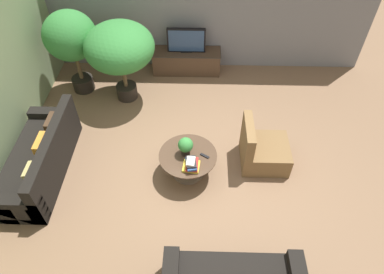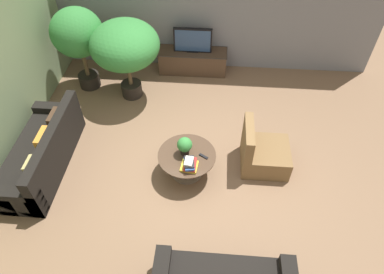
{
  "view_description": "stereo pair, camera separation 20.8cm",
  "coord_description": "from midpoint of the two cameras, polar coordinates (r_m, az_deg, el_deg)",
  "views": [
    {
      "loc": [
        0.05,
        -3.68,
        4.67
      ],
      "look_at": [
        -0.06,
        0.28,
        0.55
      ],
      "focal_mm": 32.0,
      "sensor_mm": 36.0,
      "label": 1
    },
    {
      "loc": [
        0.26,
        -3.67,
        4.67
      ],
      "look_at": [
        -0.06,
        0.28,
        0.55
      ],
      "focal_mm": 32.0,
      "sensor_mm": 36.0,
      "label": 2
    }
  ],
  "objects": [
    {
      "name": "remote_black",
      "position": [
        5.54,
        1.05,
        -3.18
      ],
      "size": [
        0.16,
        0.12,
        0.02
      ],
      "primitive_type": "cube",
      "rotation": [
        0.0,
        0.0,
        1.01
      ],
      "color": "black",
      "rests_on": "coffee_table"
    },
    {
      "name": "television",
      "position": [
        7.68,
        -1.76,
        15.78
      ],
      "size": [
        0.83,
        0.13,
        0.55
      ],
      "color": "black",
      "rests_on": "media_console"
    },
    {
      "name": "media_console",
      "position": [
        7.95,
        -1.68,
        12.55
      ],
      "size": [
        1.53,
        0.5,
        0.52
      ],
      "color": "#473323",
      "rests_on": "ground"
    },
    {
      "name": "potted_palm_tall",
      "position": [
        7.31,
        -20.36,
        15.1
      ],
      "size": [
        1.03,
        1.03,
        1.77
      ],
      "color": "black",
      "rests_on": "ground"
    },
    {
      "name": "back_wall_stone",
      "position": [
        7.63,
        0.28,
        21.58
      ],
      "size": [
        7.4,
        0.12,
        3.0
      ],
      "primitive_type": "cube",
      "color": "slate",
      "rests_on": "ground"
    },
    {
      "name": "book_stack",
      "position": [
        5.36,
        -1.23,
        -4.58
      ],
      "size": [
        0.29,
        0.32,
        0.16
      ],
      "color": "gold",
      "rests_on": "coffee_table"
    },
    {
      "name": "armchair_wicker",
      "position": [
        5.98,
        10.6,
        -2.24
      ],
      "size": [
        0.8,
        0.76,
        0.86
      ],
      "rotation": [
        0.0,
        0.0,
        1.57
      ],
      "color": "brown",
      "rests_on": "ground"
    },
    {
      "name": "ground_plane",
      "position": [
        5.95,
        -0.51,
        -5.64
      ],
      "size": [
        24.0,
        24.0,
        0.0
      ],
      "primitive_type": "plane",
      "color": "brown"
    },
    {
      "name": "potted_palm_corner",
      "position": [
        6.83,
        -12.86,
        14.18
      ],
      "size": [
        1.34,
        1.34,
        1.66
      ],
      "color": "black",
      "rests_on": "ground"
    },
    {
      "name": "coffee_table",
      "position": [
        5.67,
        -1.73,
        -3.96
      ],
      "size": [
        0.95,
        0.95,
        0.46
      ],
      "color": "#756656",
      "rests_on": "ground"
    },
    {
      "name": "potted_plant_tabletop",
      "position": [
        5.45,
        -2.17,
        -1.48
      ],
      "size": [
        0.25,
        0.25,
        0.33
      ],
      "color": "black",
      "rests_on": "coffee_table"
    },
    {
      "name": "couch_by_wall",
      "position": [
        6.31,
        -24.76,
        -3.43
      ],
      "size": [
        0.84,
        2.1,
        0.84
      ],
      "rotation": [
        0.0,
        0.0,
        -1.57
      ],
      "color": "black",
      "rests_on": "ground"
    }
  ]
}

